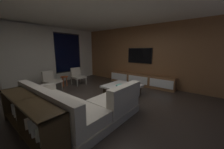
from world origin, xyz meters
The scene contains 13 objects.
floor centered at (0.00, 0.00, 0.00)m, with size 9.20×9.20×0.00m, color #332B26.
back_wall_with_window centered at (-0.06, 3.62, 1.34)m, with size 6.60×0.30×2.70m.
media_wall centered at (3.06, 0.00, 1.35)m, with size 0.12×7.80×2.70m.
ceiling centered at (0.00, 0.00, 2.70)m, with size 8.20×8.20×0.00m, color silver.
sectional_couch centered at (-0.86, -0.06, 0.29)m, with size 1.98×2.50×0.82m.
coffee_table centered at (1.16, -0.03, 0.19)m, with size 1.16×1.16×0.36m.
book_stack_on_coffee_table centered at (1.01, -0.03, 0.38)m, with size 0.27×0.22×0.05m.
accent_chair_near_window centered at (1.03, 2.46, 0.43)m, with size 0.57×0.59×0.78m.
accent_chair_by_curtain centered at (-0.21, 2.53, 0.43)m, with size 0.67×0.68×0.78m.
side_stool centered at (0.40, 2.56, 0.37)m, with size 0.32×0.32×0.46m.
media_console centered at (2.77, 0.05, 0.25)m, with size 0.46×3.10×0.52m.
mounted_tv centered at (2.95, 0.25, 1.35)m, with size 0.05×1.20×0.69m.
console_table_behind_couch centered at (-1.78, 0.08, 0.42)m, with size 0.40×2.10×0.74m.
Camera 1 is at (-2.47, -2.49, 1.61)m, focal length 20.15 mm.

